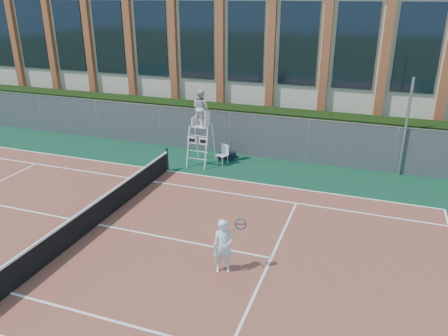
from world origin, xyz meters
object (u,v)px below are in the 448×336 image
(plastic_chair, at_px, (224,153))
(tennis_player, at_px, (224,246))
(umpire_chair, at_px, (201,110))
(steel_pole, at_px, (406,128))

(plastic_chair, height_order, tennis_player, tennis_player)
(umpire_chair, bearing_deg, plastic_chair, 11.08)
(steel_pole, distance_m, umpire_chair, 9.27)
(steel_pole, bearing_deg, umpire_chair, -169.73)
(plastic_chair, distance_m, tennis_player, 8.92)
(plastic_chair, bearing_deg, tennis_player, -70.28)
(steel_pole, bearing_deg, plastic_chair, -169.83)
(umpire_chair, bearing_deg, tennis_player, -63.54)
(steel_pole, height_order, umpire_chair, steel_pole)
(umpire_chair, height_order, tennis_player, umpire_chair)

